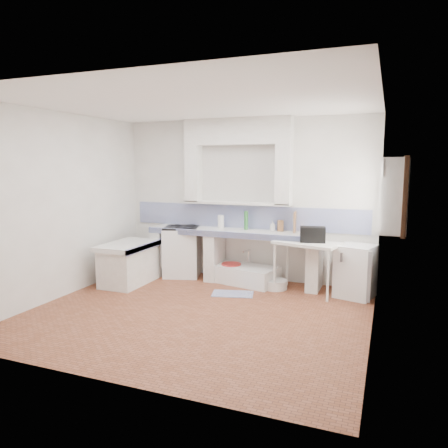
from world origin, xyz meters
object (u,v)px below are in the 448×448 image
(stove, at_px, (182,252))
(side_table, at_px, (306,268))
(fridge, at_px, (355,271))
(sink, at_px, (244,275))

(stove, height_order, side_table, stove)
(fridge, bearing_deg, stove, -167.98)
(sink, bearing_deg, side_table, 2.44)
(stove, bearing_deg, fridge, -19.31)
(side_table, xyz_separation_m, fridge, (0.73, 0.09, -0.01))
(stove, bearing_deg, sink, -18.29)
(fridge, bearing_deg, side_table, -158.34)
(stove, distance_m, fridge, 3.04)
(sink, distance_m, side_table, 1.14)
(side_table, relative_size, fridge, 1.23)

